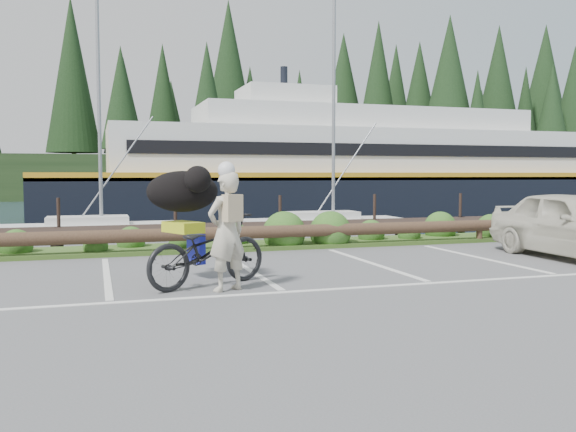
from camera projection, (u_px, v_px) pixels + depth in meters
name	position (u px, v px, depth m)	size (l,w,h in m)	color
ground	(277.00, 288.00, 9.80)	(72.00, 72.00, 0.00)	#525254
harbor_backdrop	(119.00, 187.00, 84.55)	(170.00, 160.00, 30.00)	#1B2E43
vegetation_strip	(216.00, 247.00, 14.83)	(34.00, 1.60, 0.10)	#3D5B21
log_rail	(221.00, 253.00, 14.17)	(32.00, 0.30, 0.60)	#443021
bicycle	(208.00, 250.00, 9.90)	(0.78, 2.25, 1.18)	black
cyclist	(227.00, 231.00, 9.49)	(0.68, 0.45, 1.87)	beige
dog	(183.00, 191.00, 10.37)	(1.22, 0.59, 0.70)	black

